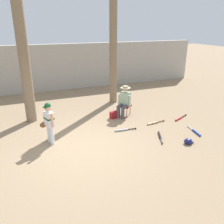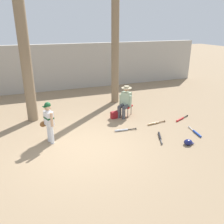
{
  "view_description": "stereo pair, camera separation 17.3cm",
  "coord_description": "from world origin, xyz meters",
  "px_view_note": "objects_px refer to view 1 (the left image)",
  "views": [
    {
      "loc": [
        -1.52,
        -5.91,
        3.44
      ],
      "look_at": [
        1.19,
        0.68,
        0.75
      ],
      "focal_mm": 37.56,
      "sensor_mm": 36.0,
      "label": 1
    },
    {
      "loc": [
        -1.36,
        -5.98,
        3.44
      ],
      "look_at": [
        1.19,
        0.68,
        0.75
      ],
      "focal_mm": 37.56,
      "sensor_mm": 36.0,
      "label": 2
    }
  ],
  "objects_px": {
    "folding_stool": "(125,106)",
    "bat_blue_youth": "(195,132)",
    "tree_near_player": "(21,37)",
    "bat_aluminum_silver": "(123,130)",
    "tree_behind_spectator": "(113,47)",
    "seated_spectator": "(124,100)",
    "bat_wood_tan": "(154,123)",
    "handbag_beside_stool": "(114,115)",
    "bat_black_composite": "(160,136)",
    "young_ballplayer": "(49,120)",
    "batting_helmet_navy": "(188,141)",
    "bat_red_barrel": "(180,118)"
  },
  "relations": [
    {
      "from": "tree_behind_spectator",
      "to": "bat_red_barrel",
      "type": "bearing_deg",
      "value": -62.57
    },
    {
      "from": "handbag_beside_stool",
      "to": "batting_helmet_navy",
      "type": "distance_m",
      "value": 3.07
    },
    {
      "from": "tree_behind_spectator",
      "to": "seated_spectator",
      "type": "distance_m",
      "value": 2.62
    },
    {
      "from": "tree_behind_spectator",
      "to": "bat_blue_youth",
      "type": "height_order",
      "value": "tree_behind_spectator"
    },
    {
      "from": "tree_behind_spectator",
      "to": "bat_wood_tan",
      "type": "relative_size",
      "value": 7.17
    },
    {
      "from": "bat_aluminum_silver",
      "to": "tree_behind_spectator",
      "type": "bearing_deg",
      "value": 73.36
    },
    {
      "from": "tree_near_player",
      "to": "bat_red_barrel",
      "type": "distance_m",
      "value": 6.39
    },
    {
      "from": "young_ballplayer",
      "to": "handbag_beside_stool",
      "type": "relative_size",
      "value": 3.84
    },
    {
      "from": "bat_wood_tan",
      "to": "batting_helmet_navy",
      "type": "xyz_separation_m",
      "value": [
        0.15,
        -1.71,
        0.04
      ]
    },
    {
      "from": "bat_black_composite",
      "to": "handbag_beside_stool",
      "type": "bearing_deg",
      "value": 109.14
    },
    {
      "from": "young_ballplayer",
      "to": "batting_helmet_navy",
      "type": "height_order",
      "value": "young_ballplayer"
    },
    {
      "from": "tree_near_player",
      "to": "bat_aluminum_silver",
      "type": "relative_size",
      "value": 8.63
    },
    {
      "from": "tree_near_player",
      "to": "bat_wood_tan",
      "type": "height_order",
      "value": "tree_near_player"
    },
    {
      "from": "folding_stool",
      "to": "bat_blue_youth",
      "type": "bearing_deg",
      "value": -58.16
    },
    {
      "from": "seated_spectator",
      "to": "bat_blue_youth",
      "type": "distance_m",
      "value": 2.88
    },
    {
      "from": "bat_red_barrel",
      "to": "tree_behind_spectator",
      "type": "bearing_deg",
      "value": 117.43
    },
    {
      "from": "young_ballplayer",
      "to": "bat_red_barrel",
      "type": "xyz_separation_m",
      "value": [
        4.88,
        0.06,
        -0.71
      ]
    },
    {
      "from": "tree_behind_spectator",
      "to": "bat_red_barrel",
      "type": "distance_m",
      "value": 4.15
    },
    {
      "from": "seated_spectator",
      "to": "handbag_beside_stool",
      "type": "xyz_separation_m",
      "value": [
        -0.44,
        -0.07,
        -0.51
      ]
    },
    {
      "from": "bat_aluminum_silver",
      "to": "tree_near_player",
      "type": "bearing_deg",
      "value": 142.61
    },
    {
      "from": "seated_spectator",
      "to": "bat_blue_youth",
      "type": "height_order",
      "value": "seated_spectator"
    },
    {
      "from": "bat_wood_tan",
      "to": "bat_black_composite",
      "type": "xyz_separation_m",
      "value": [
        -0.4,
        -1.0,
        0.0
      ]
    },
    {
      "from": "bat_wood_tan",
      "to": "bat_black_composite",
      "type": "relative_size",
      "value": 1.01
    },
    {
      "from": "bat_aluminum_silver",
      "to": "batting_helmet_navy",
      "type": "relative_size",
      "value": 2.48
    },
    {
      "from": "tree_near_player",
      "to": "folding_stool",
      "type": "relative_size",
      "value": 11.71
    },
    {
      "from": "folding_stool",
      "to": "bat_aluminum_silver",
      "type": "relative_size",
      "value": 0.74
    },
    {
      "from": "young_ballplayer",
      "to": "bat_black_composite",
      "type": "xyz_separation_m",
      "value": [
        3.33,
        -0.95,
        -0.71
      ]
    },
    {
      "from": "bat_red_barrel",
      "to": "handbag_beside_stool",
      "type": "bearing_deg",
      "value": 154.7
    },
    {
      "from": "tree_behind_spectator",
      "to": "bat_blue_youth",
      "type": "relative_size",
      "value": 6.77
    },
    {
      "from": "bat_blue_youth",
      "to": "bat_wood_tan",
      "type": "bearing_deg",
      "value": 126.71
    },
    {
      "from": "tree_behind_spectator",
      "to": "bat_blue_youth",
      "type": "distance_m",
      "value": 4.99
    },
    {
      "from": "bat_wood_tan",
      "to": "bat_blue_youth",
      "type": "distance_m",
      "value": 1.48
    },
    {
      "from": "batting_helmet_navy",
      "to": "bat_red_barrel",
      "type": "bearing_deg",
      "value": 59.68
    },
    {
      "from": "bat_black_composite",
      "to": "bat_red_barrel",
      "type": "distance_m",
      "value": 1.85
    },
    {
      "from": "tree_near_player",
      "to": "seated_spectator",
      "type": "relative_size",
      "value": 5.48
    },
    {
      "from": "folding_stool",
      "to": "bat_wood_tan",
      "type": "relative_size",
      "value": 0.74
    },
    {
      "from": "seated_spectator",
      "to": "bat_wood_tan",
      "type": "bearing_deg",
      "value": -59.36
    },
    {
      "from": "seated_spectator",
      "to": "bat_black_composite",
      "type": "distance_m",
      "value": 2.25
    },
    {
      "from": "tree_near_player",
      "to": "seated_spectator",
      "type": "bearing_deg",
      "value": -14.38
    },
    {
      "from": "tree_behind_spectator",
      "to": "folding_stool",
      "type": "height_order",
      "value": "tree_behind_spectator"
    },
    {
      "from": "seated_spectator",
      "to": "bat_black_composite",
      "type": "relative_size",
      "value": 1.61
    },
    {
      "from": "folding_stool",
      "to": "bat_wood_tan",
      "type": "bearing_deg",
      "value": -63.51
    },
    {
      "from": "seated_spectator",
      "to": "bat_blue_youth",
      "type": "relative_size",
      "value": 1.5
    },
    {
      "from": "bat_wood_tan",
      "to": "seated_spectator",
      "type": "bearing_deg",
      "value": 120.64
    },
    {
      "from": "young_ballplayer",
      "to": "batting_helmet_navy",
      "type": "relative_size",
      "value": 4.24
    },
    {
      "from": "folding_stool",
      "to": "bat_blue_youth",
      "type": "distance_m",
      "value": 2.84
    },
    {
      "from": "tree_near_player",
      "to": "seated_spectator",
      "type": "distance_m",
      "value": 4.27
    },
    {
      "from": "tree_behind_spectator",
      "to": "handbag_beside_stool",
      "type": "bearing_deg",
      "value": -111.39
    },
    {
      "from": "young_ballplayer",
      "to": "tree_behind_spectator",
      "type": "bearing_deg",
      "value": 42.16
    },
    {
      "from": "bat_wood_tan",
      "to": "batting_helmet_navy",
      "type": "distance_m",
      "value": 1.72
    }
  ]
}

